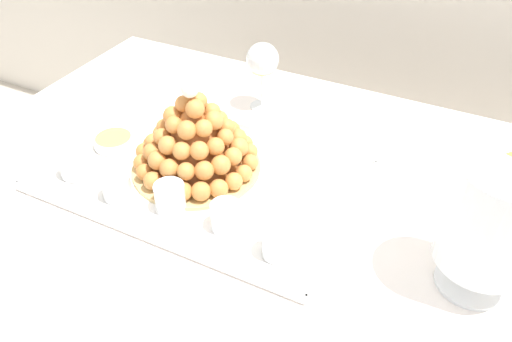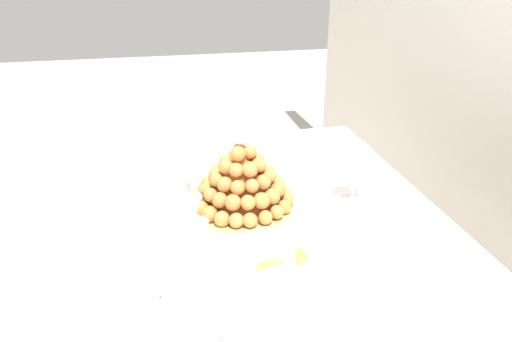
# 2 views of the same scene
# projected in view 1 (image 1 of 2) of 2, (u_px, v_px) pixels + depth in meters

# --- Properties ---
(buffet_table) EXTENTS (1.63, 1.01, 0.75)m
(buffet_table) POSITION_uv_depth(u_px,v_px,m) (305.00, 240.00, 1.06)
(buffet_table) COLOR brown
(buffet_table) RESTS_ON ground_plane
(serving_tray) EXTENTS (0.64, 0.40, 0.02)m
(serving_tray) POSITION_uv_depth(u_px,v_px,m) (202.00, 178.00, 1.06)
(serving_tray) COLOR white
(serving_tray) RESTS_ON buffet_table
(croquembouche) EXTENTS (0.27, 0.27, 0.21)m
(croquembouche) POSITION_uv_depth(u_px,v_px,m) (195.00, 138.00, 1.04)
(croquembouche) COLOR tan
(croquembouche) RESTS_ON serving_tray
(dessert_cup_left) EXTENTS (0.06, 0.06, 0.05)m
(dessert_cup_left) POSITION_uv_depth(u_px,v_px,m) (75.00, 165.00, 1.05)
(dessert_cup_left) COLOR silver
(dessert_cup_left) RESTS_ON serving_tray
(dessert_cup_mid_left) EXTENTS (0.06, 0.06, 0.05)m
(dessert_cup_mid_left) POSITION_uv_depth(u_px,v_px,m) (117.00, 187.00, 1.00)
(dessert_cup_mid_left) COLOR silver
(dessert_cup_mid_left) RESTS_ON serving_tray
(dessert_cup_centre) EXTENTS (0.06, 0.06, 0.06)m
(dessert_cup_centre) POSITION_uv_depth(u_px,v_px,m) (170.00, 198.00, 0.97)
(dessert_cup_centre) COLOR silver
(dessert_cup_centre) RESTS_ON serving_tray
(dessert_cup_mid_right) EXTENTS (0.06, 0.06, 0.06)m
(dessert_cup_mid_right) POSITION_uv_depth(u_px,v_px,m) (226.00, 217.00, 0.93)
(dessert_cup_mid_right) COLOR silver
(dessert_cup_mid_right) RESTS_ON serving_tray
(dessert_cup_right) EXTENTS (0.05, 0.05, 0.06)m
(dessert_cup_right) POSITION_uv_depth(u_px,v_px,m) (280.00, 244.00, 0.87)
(dessert_cup_right) COLOR silver
(dessert_cup_right) RESTS_ON serving_tray
(creme_brulee_ramekin) EXTENTS (0.09, 0.09, 0.02)m
(creme_brulee_ramekin) POSITION_uv_depth(u_px,v_px,m) (114.00, 141.00, 1.14)
(creme_brulee_ramekin) COLOR white
(creme_brulee_ramekin) RESTS_ON serving_tray
(macaron_goblet) EXTENTS (0.15, 0.15, 0.26)m
(macaron_goblet) POSITION_uv_depth(u_px,v_px,m) (495.00, 219.00, 0.76)
(macaron_goblet) COLOR white
(macaron_goblet) RESTS_ON buffet_table
(wine_glass) EXTENTS (0.08, 0.08, 0.17)m
(wine_glass) POSITION_uv_depth(u_px,v_px,m) (262.00, 61.00, 1.22)
(wine_glass) COLOR silver
(wine_glass) RESTS_ON buffet_table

